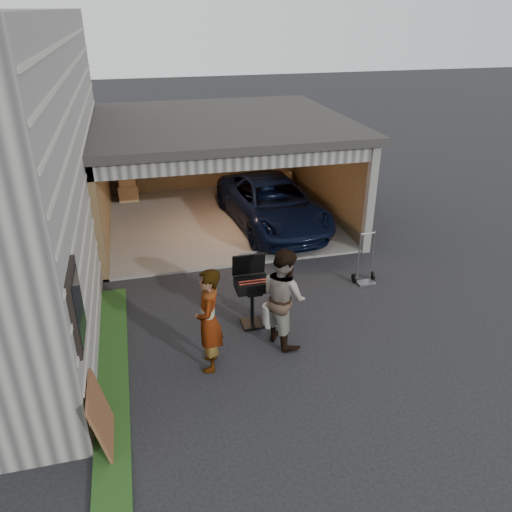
# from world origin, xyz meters

# --- Properties ---
(ground) EXTENTS (80.00, 80.00, 0.00)m
(ground) POSITION_xyz_m (0.00, 0.00, 0.00)
(ground) COLOR black
(ground) RESTS_ON ground
(groundcover_strip) EXTENTS (0.50, 8.00, 0.06)m
(groundcover_strip) POSITION_xyz_m (-2.25, -1.00, 0.03)
(groundcover_strip) COLOR #193814
(groundcover_strip) RESTS_ON ground
(garage) EXTENTS (6.80, 6.30, 2.90)m
(garage) POSITION_xyz_m (0.76, 6.79, 1.87)
(garage) COLOR #605E59
(garage) RESTS_ON ground
(minivan) EXTENTS (2.52, 4.80, 1.29)m
(minivan) POSITION_xyz_m (2.05, 5.64, 0.64)
(minivan) COLOR black
(minivan) RESTS_ON ground
(woman) EXTENTS (0.57, 0.75, 1.86)m
(woman) POSITION_xyz_m (-0.62, 0.04, 0.93)
(woman) COLOR #A7B9D2
(woman) RESTS_ON ground
(man) EXTENTS (0.94, 1.08, 1.86)m
(man) POSITION_xyz_m (0.80, 0.46, 0.93)
(man) COLOR #401E19
(man) RESTS_ON ground
(bbq_grill) EXTENTS (0.63, 0.55, 1.41)m
(bbq_grill) POSITION_xyz_m (0.37, 1.11, 0.83)
(bbq_grill) COLOR black
(bbq_grill) RESTS_ON ground
(propane_tank) EXTENTS (0.34, 0.34, 0.44)m
(propane_tank) POSITION_xyz_m (0.70, 0.98, 0.22)
(propane_tank) COLOR silver
(propane_tank) RESTS_ON ground
(plywood_panel) EXTENTS (0.25, 0.90, 1.00)m
(plywood_panel) POSITION_xyz_m (-2.34, -1.28, 0.50)
(plywood_panel) COLOR brown
(plywood_panel) RESTS_ON ground
(hand_truck) EXTENTS (0.50, 0.37, 1.20)m
(hand_truck) POSITION_xyz_m (3.20, 2.10, 0.23)
(hand_truck) COLOR gray
(hand_truck) RESTS_ON ground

